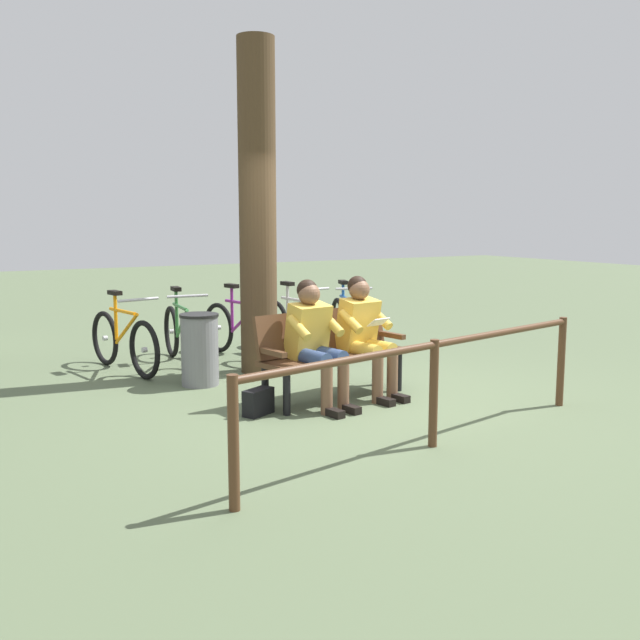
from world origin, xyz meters
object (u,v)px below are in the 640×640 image
(litter_bin, at_px, (200,349))
(person_reading, at_px, (365,330))
(bench, at_px, (330,347))
(bicycle_blue, at_px, (181,335))
(bicycle_silver, at_px, (124,341))
(bicycle_orange, at_px, (240,330))
(bicycle_purple, at_px, (295,326))
(person_companion, at_px, (315,337))
(handbag, at_px, (258,402))
(tree_trunk, at_px, (258,209))
(bicycle_black, at_px, (346,324))

(litter_bin, bearing_deg, person_reading, 135.96)
(litter_bin, bearing_deg, bench, 129.76)
(bicycle_blue, xyz_separation_m, bicycle_silver, (0.71, 0.09, 0.00))
(litter_bin, xyz_separation_m, bicycle_orange, (-0.97, -1.17, -0.03))
(person_reading, height_order, bicycle_silver, person_reading)
(bicycle_purple, height_order, bicycle_silver, same)
(bicycle_orange, relative_size, bicycle_blue, 0.99)
(person_companion, relative_size, handbag, 4.00)
(tree_trunk, bearing_deg, handbag, 65.03)
(bench, distance_m, person_reading, 0.39)
(bicycle_silver, bearing_deg, tree_trunk, 49.46)
(person_companion, xyz_separation_m, tree_trunk, (-0.18, -1.65, 1.21))
(bicycle_orange, bearing_deg, litter_bin, -51.50)
(handbag, bearing_deg, person_companion, -178.10)
(bicycle_purple, relative_size, bicycle_blue, 1.00)
(bench, bearing_deg, bicycle_silver, -65.80)
(handbag, distance_m, bicycle_black, 3.29)
(bicycle_orange, xyz_separation_m, bicycle_blue, (0.80, 0.02, 0.00))
(tree_trunk, bearing_deg, bicycle_purple, -137.75)
(bench, relative_size, bicycle_blue, 0.99)
(person_companion, relative_size, litter_bin, 1.56)
(bench, xyz_separation_m, bicycle_blue, (0.77, -2.28, -0.15))
(handbag, distance_m, bicycle_purple, 3.00)
(bench, height_order, bicycle_orange, bicycle_orange)
(person_reading, distance_m, bicycle_black, 2.45)
(person_reading, xyz_separation_m, litter_bin, (1.28, -1.24, -0.28))
(tree_trunk, relative_size, bicycle_orange, 2.26)
(tree_trunk, xyz_separation_m, bicycle_black, (-1.57, -0.62, -1.51))
(bench, distance_m, person_companion, 0.40)
(tree_trunk, relative_size, bicycle_black, 2.31)
(bicycle_black, relative_size, bicycle_silver, 0.98)
(litter_bin, relative_size, bicycle_purple, 0.46)
(tree_trunk, bearing_deg, bicycle_silver, -29.10)
(person_companion, bearing_deg, bicycle_black, -137.39)
(person_reading, relative_size, bicycle_purple, 0.72)
(bicycle_orange, distance_m, bicycle_blue, 0.80)
(litter_bin, relative_size, bicycle_black, 0.48)
(bicycle_blue, distance_m, bicycle_silver, 0.72)
(handbag, height_order, bicycle_blue, bicycle_blue)
(bicycle_purple, bearing_deg, tree_trunk, -54.58)
(bicycle_orange, bearing_deg, bicycle_purple, 73.35)
(bench, relative_size, bicycle_orange, 1.00)
(tree_trunk, xyz_separation_m, bicycle_silver, (1.37, -0.76, -1.51))
(person_companion, bearing_deg, litter_bin, -74.08)
(litter_bin, height_order, bicycle_black, bicycle_black)
(bicycle_black, height_order, bicycle_silver, same)
(bench, relative_size, bicycle_black, 1.03)
(bicycle_blue, bearing_deg, bench, 23.90)
(person_companion, bearing_deg, tree_trunk, -106.07)
(bench, relative_size, person_companion, 1.38)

